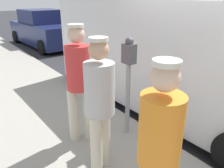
{
  "coord_description": "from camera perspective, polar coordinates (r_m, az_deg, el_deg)",
  "views": [
    {
      "loc": [
        3.36,
        1.69,
        2.19
      ],
      "look_at": [
        1.65,
        -0.61,
        1.05
      ],
      "focal_mm": 35.39,
      "sensor_mm": 36.0,
      "label": 1
    }
  ],
  "objects": [
    {
      "name": "pedestrian_in_gray",
      "position": [
        2.49,
        -3.19,
        -4.4
      ],
      "size": [
        0.34,
        0.34,
        1.66
      ],
      "color": "beige",
      "rests_on": "sidewalk_slab"
    },
    {
      "name": "parked_sedan_behind",
      "position": [
        11.17,
        -17.04,
        13.3
      ],
      "size": [
        2.12,
        4.48,
        1.65
      ],
      "color": "navy",
      "rests_on": "ground"
    },
    {
      "name": "pedestrian_in_red",
      "position": [
        3.1,
        -8.6,
        1.52
      ],
      "size": [
        0.34,
        0.34,
        1.72
      ],
      "color": "beige",
      "rests_on": "sidewalk_slab"
    },
    {
      "name": "parked_van",
      "position": [
        4.66,
        13.76,
        8.2
      ],
      "size": [
        2.25,
        5.25,
        2.15
      ],
      "color": "white",
      "rests_on": "ground"
    },
    {
      "name": "ground_plane",
      "position": [
        4.35,
        23.2,
        -10.49
      ],
      "size": [
        80.0,
        80.0,
        0.0
      ],
      "primitive_type": "plane",
      "color": "#2D2D33"
    },
    {
      "name": "parking_meter_near",
      "position": [
        3.22,
        4.29,
        3.34
      ],
      "size": [
        0.14,
        0.18,
        1.52
      ],
      "color": "gray",
      "rests_on": "sidewalk_slab"
    },
    {
      "name": "pedestrian_in_orange",
      "position": [
        1.85,
        12.03,
        -15.45
      ],
      "size": [
        0.34,
        0.34,
        1.64
      ],
      "color": "#726656",
      "rests_on": "sidewalk_slab"
    }
  ]
}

